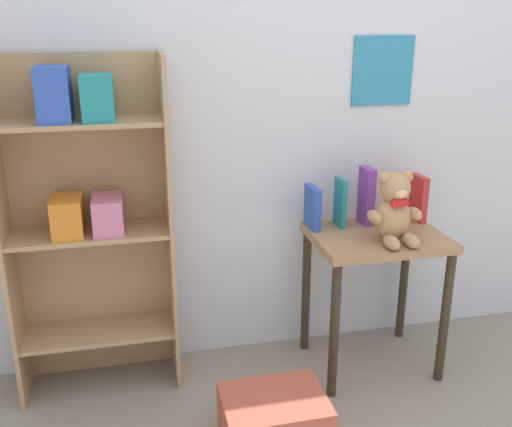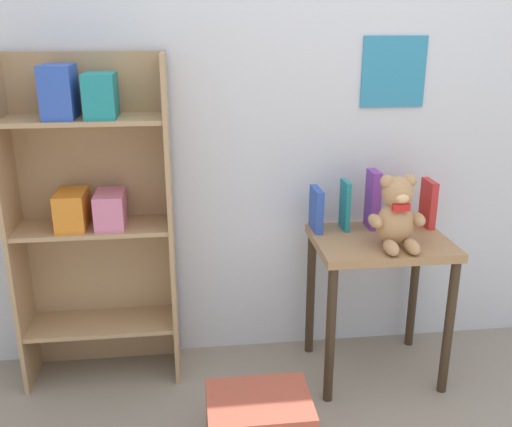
# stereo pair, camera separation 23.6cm
# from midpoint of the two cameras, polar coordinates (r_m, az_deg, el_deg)

# --- Properties ---
(wall_back) EXTENTS (4.80, 0.07, 2.50)m
(wall_back) POSITION_cam_midpoint_polar(r_m,az_deg,el_deg) (2.58, 9.88, 12.48)
(wall_back) COLOR silver
(wall_back) RESTS_ON ground_plane
(bookshelf_side) EXTENTS (0.66, 0.27, 1.40)m
(bookshelf_side) POSITION_cam_midpoint_polar(r_m,az_deg,el_deg) (2.44, -13.40, 0.98)
(bookshelf_side) COLOR tan
(bookshelf_side) RESTS_ON ground_plane
(display_table) EXTENTS (0.56, 0.44, 0.65)m
(display_table) POSITION_cam_midpoint_polar(r_m,az_deg,el_deg) (2.54, 14.84, -4.89)
(display_table) COLOR #9E754C
(display_table) RESTS_ON ground_plane
(teddy_bear) EXTENTS (0.23, 0.21, 0.30)m
(teddy_bear) POSITION_cam_midpoint_polar(r_m,az_deg,el_deg) (2.38, 16.68, -0.17)
(teddy_bear) COLOR tan
(teddy_bear) RESTS_ON display_table
(book_standing_blue) EXTENTS (0.03, 0.14, 0.19)m
(book_standing_blue) POSITION_cam_midpoint_polar(r_m,az_deg,el_deg) (2.50, 8.75, 0.37)
(book_standing_blue) COLOR #2D51B7
(book_standing_blue) RESTS_ON display_table
(book_standing_teal) EXTENTS (0.02, 0.10, 0.22)m
(book_standing_teal) POSITION_cam_midpoint_polar(r_m,az_deg,el_deg) (2.53, 11.54, 0.77)
(book_standing_teal) COLOR teal
(book_standing_teal) RESTS_ON display_table
(book_standing_purple) EXTENTS (0.04, 0.10, 0.26)m
(book_standing_purple) POSITION_cam_midpoint_polar(r_m,az_deg,el_deg) (2.57, 14.20, 1.32)
(book_standing_purple) COLOR purple
(book_standing_purple) RESTS_ON display_table
(book_standing_orange) EXTENTS (0.03, 0.13, 0.18)m
(book_standing_orange) POSITION_cam_midpoint_polar(r_m,az_deg,el_deg) (2.61, 16.86, 0.50)
(book_standing_orange) COLOR orange
(book_standing_orange) RESTS_ON display_table
(book_standing_red) EXTENTS (0.03, 0.12, 0.21)m
(book_standing_red) POSITION_cam_midpoint_polar(r_m,az_deg,el_deg) (2.67, 19.30, 0.92)
(book_standing_red) COLOR red
(book_standing_red) RESTS_ON display_table
(storage_bin) EXTENTS (0.38, 0.29, 0.24)m
(storage_bin) POSITION_cam_midpoint_polar(r_m,az_deg,el_deg) (2.21, 3.57, -20.52)
(storage_bin) COLOR #AD4C38
(storage_bin) RESTS_ON ground_plane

